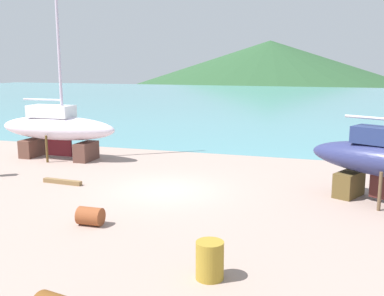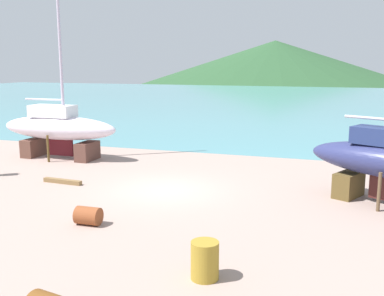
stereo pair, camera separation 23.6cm
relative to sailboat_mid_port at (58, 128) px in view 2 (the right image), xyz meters
name	(u,v)px [view 2 (the right image)]	position (x,y,z in m)	size (l,w,h in m)	color
ground_plane	(125,218)	(7.58, -7.55, -1.63)	(45.01, 45.01, 0.00)	#A38A7F
sea_water	(291,101)	(7.58, 40.54, -1.63)	(142.92, 73.68, 0.01)	teal
headland_hill	(274,77)	(-8.18, 134.15, -1.63)	(150.85, 150.85, 24.06)	#294F2C
sailboat_mid_port	(58,128)	(0.00, 0.00, 0.00)	(6.61, 2.15, 11.41)	brown
barrel_by_slipway	(205,260)	(11.26, -10.77, -1.18)	(0.66, 0.66, 0.91)	olive
barrel_tipped_center	(88,216)	(6.75, -8.42, -1.35)	(0.57, 0.57, 0.77)	brown
timber_short_cross	(63,181)	(3.12, -4.41, -1.54)	(1.81, 0.22, 0.18)	olive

